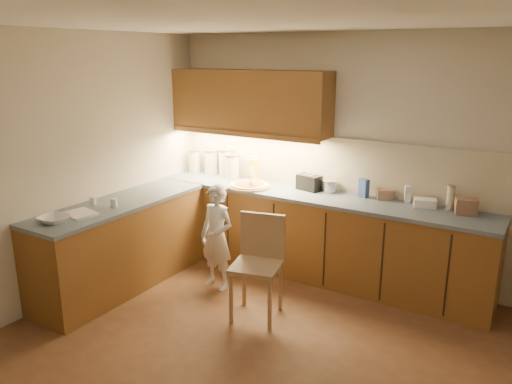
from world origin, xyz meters
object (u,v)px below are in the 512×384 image
toaster (309,182)px  wooden_chair (259,258)px  pizza_on_board (249,185)px  oil_jug (254,170)px  child (217,237)px

toaster → wooden_chair: bearing=-73.4°
pizza_on_board → wooden_chair: (0.69, -0.94, -0.39)m
oil_jug → toaster: bearing=-0.3°
toaster → oil_jug: bearing=-167.1°
pizza_on_board → oil_jug: (-0.09, 0.25, 0.12)m
wooden_chair → toaster: size_ratio=3.27×
child → toaster: bearing=65.4°
child → toaster: 1.20m
pizza_on_board → child: 0.80m
wooden_chair → toaster: bearing=79.6°
child → toaster: size_ratio=3.80×
toaster → child: bearing=-108.3°
pizza_on_board → oil_jug: 0.29m
wooden_chair → toaster: (-0.07, 1.19, 0.45)m
pizza_on_board → wooden_chair: size_ratio=0.51×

